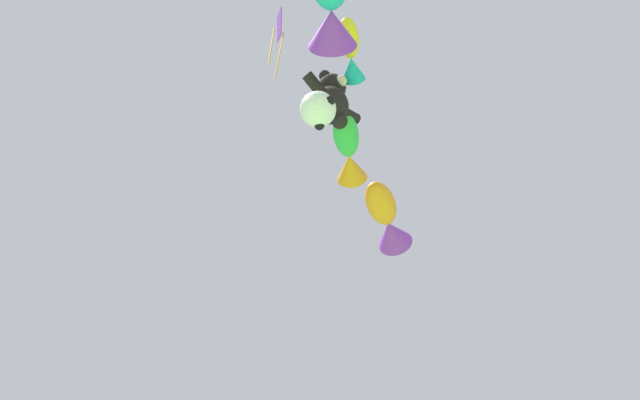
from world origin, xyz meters
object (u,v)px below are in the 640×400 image
(fish_kite_tangerine, at_px, (386,219))
(fish_kite_goldfin, at_px, (351,54))
(teddy_bear_kite, at_px, (332,99))
(soccer_ball_kite, at_px, (318,110))
(fish_kite_emerald, at_px, (348,151))
(fish_kite_teal, at_px, (331,2))
(diamond_kite, at_px, (278,32))

(fish_kite_tangerine, height_order, fish_kite_goldfin, fish_kite_goldfin)
(teddy_bear_kite, distance_m, fish_kite_tangerine, 3.89)
(teddy_bear_kite, bearing_deg, soccer_ball_kite, -160.09)
(fish_kite_emerald, bearing_deg, fish_kite_teal, -142.50)
(soccer_ball_kite, relative_size, fish_kite_emerald, 0.41)
(fish_kite_goldfin, relative_size, fish_kite_teal, 0.67)
(fish_kite_teal, bearing_deg, teddy_bear_kite, 43.11)
(teddy_bear_kite, distance_m, fish_kite_teal, 2.30)
(fish_kite_goldfin, xyz_separation_m, diamond_kite, (-1.14, 1.32, 1.43))
(soccer_ball_kite, bearing_deg, teddy_bear_kite, 19.91)
(teddy_bear_kite, distance_m, fish_kite_goldfin, 1.15)
(fish_kite_tangerine, bearing_deg, fish_kite_teal, -149.89)
(teddy_bear_kite, relative_size, fish_kite_emerald, 0.90)
(fish_kite_tangerine, xyz_separation_m, fish_kite_goldfin, (-3.79, -2.27, 0.87))
(soccer_ball_kite, xyz_separation_m, fish_kite_teal, (-0.96, -1.31, 1.49))
(soccer_ball_kite, distance_m, fish_kite_teal, 2.21)
(teddy_bear_kite, bearing_deg, fish_kite_tangerine, 22.47)
(soccer_ball_kite, height_order, fish_kite_goldfin, fish_kite_goldfin)
(fish_kite_goldfin, bearing_deg, teddy_bear_kite, 75.79)
(soccer_ball_kite, xyz_separation_m, fish_kite_goldfin, (0.51, -0.53, 2.41))
(fish_kite_teal, distance_m, diamond_kite, 3.16)
(fish_kite_tangerine, bearing_deg, diamond_kite, -169.00)
(fish_kite_emerald, bearing_deg, fish_kite_tangerine, 19.18)
(fish_kite_tangerine, relative_size, fish_kite_emerald, 1.20)
(fish_kite_emerald, distance_m, fish_kite_teal, 3.67)
(teddy_bear_kite, height_order, soccer_ball_kite, teddy_bear_kite)
(fish_kite_tangerine, bearing_deg, soccer_ball_kite, -157.94)
(fish_kite_tangerine, xyz_separation_m, fish_kite_teal, (-5.26, -3.05, -0.04))
(fish_kite_tangerine, distance_m, fish_kite_emerald, 2.49)
(fish_kite_emerald, relative_size, fish_kite_goldfin, 1.28)
(fish_kite_goldfin, relative_size, diamond_kite, 0.52)
(soccer_ball_kite, xyz_separation_m, fish_kite_emerald, (1.95, 0.92, 1.43))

